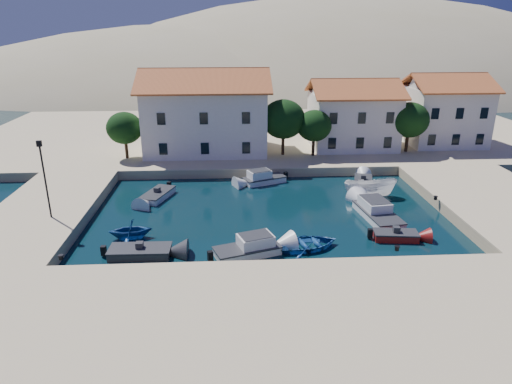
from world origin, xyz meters
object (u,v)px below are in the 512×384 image
cabin_cruiser_east (378,213)px  cabin_cruiser_south (247,249)px  lamppost (44,172)px  rowboat_south (308,248)px  building_left (206,110)px  building_mid (353,113)px  building_right (445,108)px  boat_east (370,197)px

cabin_cruiser_east → cabin_cruiser_south: bearing=110.3°
lamppost → rowboat_south: 20.95m
building_left → rowboat_south: bearing=-71.1°
building_left → building_mid: (18.00, 1.00, -0.71)m
building_mid → lamppost: building_mid is taller
building_left → cabin_cruiser_south: (3.91, -25.35, -5.46)m
rowboat_south → cabin_cruiser_east: 8.51m
building_mid → building_right: bearing=4.8°
rowboat_south → cabin_cruiser_east: (6.79, 5.11, 0.48)m
building_left → lamppost: 23.10m
building_left → building_mid: size_ratio=1.40×
cabin_cruiser_south → rowboat_south: 4.58m
cabin_cruiser_south → building_left: bearing=79.8°
lamppost → boat_east: bearing=11.7°
rowboat_south → building_left: bearing=4.8°
building_left → cabin_cruiser_south: bearing=-81.2°
boat_east → lamppost: bearing=104.6°
building_right → boat_east: building_right is taller
building_right → cabin_cruiser_south: (-26.09, -27.35, -5.00)m
cabin_cruiser_south → rowboat_south: size_ratio=1.11×
lamppost → boat_east: size_ratio=1.25×
building_mid → rowboat_south: (-9.61, -25.55, -5.22)m
building_left → boat_east: (16.01, -14.31, -5.94)m
cabin_cruiser_east → boat_east: (0.83, 5.13, -0.48)m
building_left → cabin_cruiser_south: 26.22m
rowboat_south → boat_east: boat_east is taller
cabin_cruiser_south → boat_east: (12.11, 11.03, -0.48)m
rowboat_south → cabin_cruiser_east: bearing=-67.1°
building_mid → rowboat_south: bearing=-110.6°
cabin_cruiser_east → boat_east: size_ratio=1.21×
rowboat_south → lamppost: bearing=63.1°
building_mid → lamppost: (-29.50, -21.00, -0.47)m
cabin_cruiser_south → cabin_cruiser_east: (11.27, 5.90, -0.00)m
building_mid → cabin_cruiser_south: 30.25m
building_right → cabin_cruiser_south: bearing=-133.7°
lamppost → cabin_cruiser_east: size_ratio=1.03×
building_left → cabin_cruiser_south: size_ratio=2.91×
building_mid → cabin_cruiser_east: (-2.82, -20.44, -4.75)m
boat_east → cabin_cruiser_east: bearing=173.7°
cabin_cruiser_south → cabin_cruiser_east: same height
lamppost → cabin_cruiser_east: 27.03m
building_mid → boat_east: building_mid is taller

